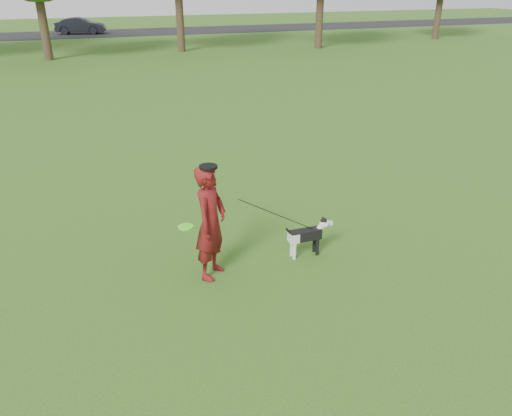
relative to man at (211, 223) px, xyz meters
name	(u,v)px	position (x,y,z in m)	size (l,w,h in m)	color
ground	(275,264)	(1.06, -0.04, -0.93)	(120.00, 120.00, 0.00)	#285116
road	(103,33)	(1.06, 39.96, -0.92)	(120.00, 7.00, 0.02)	black
man	(211,223)	(0.00, 0.00, 0.00)	(0.68, 0.44, 1.85)	#57120C
dog	(309,233)	(1.71, 0.06, -0.51)	(0.89, 0.18, 0.68)	black
car_mid	(80,26)	(-0.68, 39.96, -0.25)	(1.39, 3.97, 1.31)	black
man_held_items	(277,215)	(1.10, 0.00, -0.04)	(2.37, 0.40, 1.41)	#49F11E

